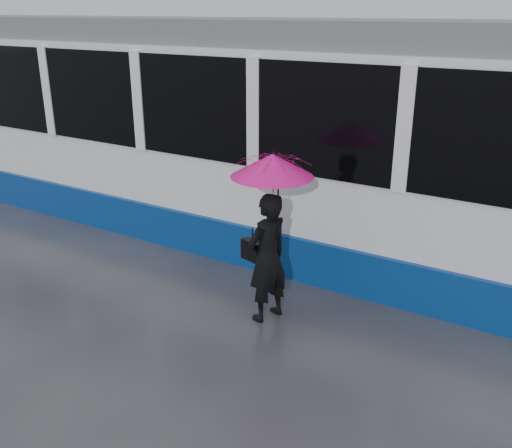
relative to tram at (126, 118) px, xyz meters
The scene contains 6 objects.
ground 4.45m from the tram, 37.15° to the right, with size 90.00×90.00×0.00m, color #2C2C31.
rails 3.68m from the tram, ahead, with size 34.00×1.51×0.02m.
tram is the anchor object (origin of this frame).
woman 5.01m from the tram, 27.87° to the right, with size 0.57×0.37×1.56m, color black.
umbrella 4.98m from the tram, 27.60° to the right, with size 1.13×1.13×1.06m.
handbag 4.81m from the tram, 28.90° to the right, with size 0.30×0.19×0.42m.
Camera 1 is at (4.14, -5.00, 3.49)m, focal length 40.00 mm.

